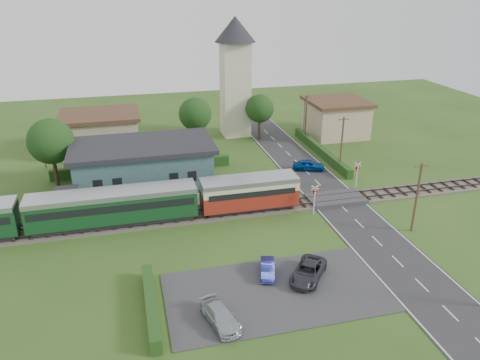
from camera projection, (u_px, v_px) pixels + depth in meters
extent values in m
plane|color=#2D4C19|center=(253.00, 219.00, 47.22)|extent=(120.00, 120.00, 0.00)
cube|color=#4C443D|center=(248.00, 210.00, 48.97)|extent=(76.00, 3.20, 0.20)
cube|color=#3F3F47|center=(249.00, 210.00, 48.20)|extent=(76.00, 0.08, 0.15)
cube|color=#3F3F47|center=(246.00, 204.00, 49.48)|extent=(76.00, 0.08, 0.15)
cube|color=#28282B|center=(344.00, 208.00, 49.46)|extent=(6.00, 70.00, 0.05)
cube|color=#333335|center=(276.00, 292.00, 36.18)|extent=(17.00, 9.00, 0.08)
cube|color=#333335|center=(336.00, 199.00, 51.17)|extent=(6.20, 3.40, 0.45)
cube|color=gray|center=(149.00, 206.00, 49.52)|extent=(30.00, 3.00, 0.45)
cube|color=beige|center=(67.00, 202.00, 47.16)|extent=(2.00, 2.00, 2.40)
cube|color=#232328|center=(66.00, 190.00, 46.66)|extent=(2.30, 2.30, 0.15)
cube|color=#3E6B70|center=(144.00, 167.00, 53.83)|extent=(15.00, 8.00, 4.80)
cube|color=#232328|center=(142.00, 146.00, 52.79)|extent=(16.00, 9.00, 0.50)
cube|color=#232328|center=(147.00, 191.00, 50.83)|extent=(1.20, 0.12, 2.20)
cube|color=black|center=(98.00, 185.00, 49.20)|extent=(1.00, 0.12, 1.20)
cube|color=black|center=(117.00, 183.00, 49.65)|extent=(1.00, 0.12, 1.20)
cube|color=black|center=(174.00, 178.00, 51.00)|extent=(1.00, 0.12, 1.20)
cube|color=black|center=(192.00, 176.00, 51.45)|extent=(1.00, 0.12, 1.20)
cube|color=#232328|center=(249.00, 205.00, 48.81)|extent=(9.00, 2.20, 0.50)
cube|color=maroon|center=(249.00, 197.00, 48.41)|extent=(10.00, 2.80, 1.80)
cube|color=beige|center=(249.00, 186.00, 47.92)|extent=(10.00, 2.82, 0.90)
cube|color=black|center=(249.00, 189.00, 48.06)|extent=(9.00, 2.88, 0.60)
cube|color=#A1A7B0|center=(249.00, 180.00, 47.67)|extent=(10.00, 2.90, 0.45)
cube|color=#232328|center=(115.00, 221.00, 45.75)|extent=(15.20, 2.20, 0.50)
cube|color=#103C1B|center=(114.00, 207.00, 45.16)|extent=(16.00, 2.80, 2.60)
cube|color=black|center=(113.00, 203.00, 45.00)|extent=(15.40, 2.86, 0.70)
cube|color=#A1A7B0|center=(112.00, 194.00, 44.61)|extent=(16.00, 2.90, 0.50)
cube|color=beige|center=(235.00, 90.00, 70.54)|extent=(4.00, 4.00, 14.00)
cone|color=#232328|center=(235.00, 29.00, 67.08)|extent=(6.00, 6.00, 3.60)
cube|color=tan|center=(101.00, 134.00, 65.15)|extent=(10.00, 8.00, 5.00)
cube|color=#472D1E|center=(99.00, 115.00, 64.06)|extent=(10.80, 8.80, 0.50)
cube|color=tan|center=(336.00, 119.00, 72.12)|extent=(8.00, 8.00, 5.00)
cube|color=#472D1E|center=(337.00, 102.00, 71.04)|extent=(8.80, 8.80, 0.50)
cube|color=#193814|center=(151.00, 305.00, 33.82)|extent=(0.80, 9.00, 1.20)
cube|color=#193814|center=(321.00, 151.00, 64.44)|extent=(0.80, 18.00, 1.20)
cube|color=#193814|center=(143.00, 167.00, 58.53)|extent=(22.00, 0.80, 1.30)
cylinder|color=#332316|center=(55.00, 169.00, 54.39)|extent=(0.44, 0.44, 4.12)
sphere|color=#143311|center=(51.00, 141.00, 53.08)|extent=(5.20, 5.20, 5.20)
cylinder|color=#332316|center=(196.00, 135.00, 66.51)|extent=(0.44, 0.44, 3.85)
sphere|color=#143311|center=(195.00, 114.00, 65.29)|extent=(4.60, 4.60, 4.60)
cylinder|color=#332316|center=(259.00, 127.00, 70.60)|extent=(0.44, 0.44, 3.58)
sphere|color=#143311|center=(260.00, 109.00, 69.46)|extent=(4.20, 4.20, 4.20)
cylinder|color=#473321|center=(416.00, 198.00, 43.69)|extent=(0.22, 0.22, 7.00)
cube|color=#473321|center=(422.00, 166.00, 42.43)|extent=(1.40, 0.10, 0.10)
cylinder|color=#473321|center=(342.00, 144.00, 57.95)|extent=(0.22, 0.22, 7.00)
cube|color=#473321|center=(344.00, 119.00, 56.69)|extent=(1.40, 0.10, 0.10)
cylinder|color=#473321|center=(306.00, 119.00, 68.64)|extent=(0.22, 0.22, 7.00)
cube|color=#473321|center=(307.00, 97.00, 67.38)|extent=(1.40, 0.10, 0.10)
cylinder|color=silver|center=(314.00, 201.00, 47.72)|extent=(0.12, 0.12, 3.00)
cube|color=#232328|center=(315.00, 191.00, 47.28)|extent=(0.35, 0.18, 0.55)
sphere|color=#FF190C|center=(315.00, 190.00, 47.12)|extent=(0.14, 0.14, 0.14)
sphere|color=#FF190C|center=(315.00, 193.00, 47.23)|extent=(0.14, 0.14, 0.14)
cube|color=silver|center=(315.00, 188.00, 47.12)|extent=(0.84, 0.05, 0.55)
cube|color=silver|center=(315.00, 188.00, 47.12)|extent=(0.84, 0.05, 0.55)
cylinder|color=silver|center=(357.00, 177.00, 53.61)|extent=(0.12, 0.12, 3.00)
cube|color=#232328|center=(358.00, 168.00, 53.18)|extent=(0.35, 0.18, 0.55)
sphere|color=#FF190C|center=(358.00, 167.00, 53.01)|extent=(0.14, 0.14, 0.14)
sphere|color=#FF190C|center=(358.00, 169.00, 53.13)|extent=(0.14, 0.14, 0.14)
cube|color=silver|center=(358.00, 164.00, 53.02)|extent=(0.84, 0.05, 0.55)
cube|color=silver|center=(358.00, 164.00, 53.02)|extent=(0.84, 0.05, 0.55)
cylinder|color=#3F3F47|center=(43.00, 150.00, 59.12)|extent=(0.14, 0.14, 5.00)
sphere|color=orange|center=(40.00, 131.00, 58.13)|extent=(0.30, 0.30, 0.30)
cylinder|color=#3F3F47|center=(304.00, 116.00, 73.90)|extent=(0.14, 0.14, 5.00)
sphere|color=orange|center=(305.00, 100.00, 72.91)|extent=(0.30, 0.30, 0.30)
imported|color=navy|center=(309.00, 165.00, 59.14)|extent=(4.25, 2.84, 1.34)
imported|color=navy|center=(267.00, 269.00, 38.08)|extent=(1.98, 3.41, 1.06)
imported|color=#A4ACB4|center=(220.00, 316.00, 32.59)|extent=(2.69, 4.45, 1.21)
imported|color=#2E3037|center=(308.00, 271.00, 37.54)|extent=(4.49, 4.91, 1.27)
imported|color=gray|center=(228.00, 186.00, 51.28)|extent=(0.74, 0.51, 1.95)
imported|color=gray|center=(82.00, 201.00, 47.83)|extent=(0.99, 1.13, 1.95)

